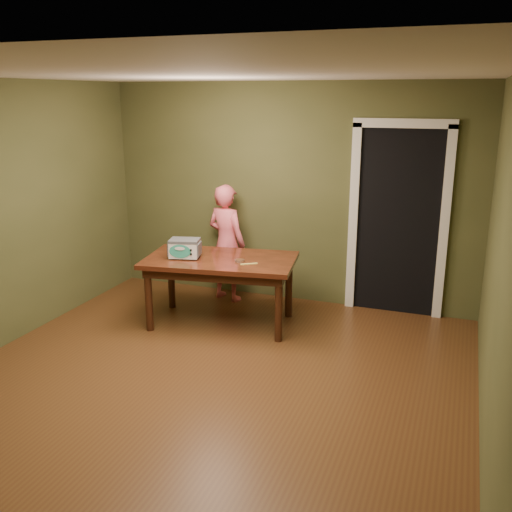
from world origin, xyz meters
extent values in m
plane|color=#543218|center=(0.00, 0.00, 0.00)|extent=(5.00, 5.00, 0.00)
cube|color=brown|center=(0.00, 2.50, 1.30)|extent=(4.50, 0.02, 2.60)
cube|color=brown|center=(2.25, 0.00, 1.30)|extent=(0.02, 5.00, 2.60)
cube|color=white|center=(0.00, 0.00, 2.60)|extent=(4.50, 5.00, 0.02)
cube|color=black|center=(1.30, 2.80, 1.05)|extent=(0.90, 0.60, 2.10)
cube|color=black|center=(1.30, 2.48, 1.05)|extent=(0.90, 0.02, 2.10)
cube|color=white|center=(0.80, 2.47, 1.05)|extent=(0.10, 0.06, 2.20)
cube|color=white|center=(1.80, 2.47, 1.05)|extent=(0.10, 0.06, 2.20)
cube|color=white|center=(1.30, 2.47, 2.15)|extent=(1.10, 0.06, 0.10)
cube|color=black|center=(-0.43, 1.45, 0.72)|extent=(1.72, 1.13, 0.05)
cube|color=black|center=(-0.43, 1.45, 0.65)|extent=(1.58, 0.99, 0.10)
cylinder|color=black|center=(-1.07, 1.00, 0.35)|extent=(0.08, 0.08, 0.70)
cylinder|color=black|center=(-1.17, 1.69, 0.35)|extent=(0.08, 0.08, 0.70)
cylinder|color=black|center=(0.32, 1.21, 0.35)|extent=(0.08, 0.08, 0.70)
cylinder|color=black|center=(0.21, 1.90, 0.35)|extent=(0.08, 0.08, 0.70)
cylinder|color=#4C4F54|center=(-0.89, 1.22, 0.76)|extent=(0.02, 0.02, 0.01)
cylinder|color=#4C4F54|center=(-0.93, 1.38, 0.76)|extent=(0.02, 0.02, 0.01)
cylinder|color=#4C4F54|center=(-0.65, 1.28, 0.76)|extent=(0.02, 0.02, 0.01)
cylinder|color=#4C4F54|center=(-0.69, 1.44, 0.76)|extent=(0.02, 0.02, 0.01)
cube|color=white|center=(-0.79, 1.33, 0.85)|extent=(0.35, 0.29, 0.17)
cube|color=#4C4F54|center=(-0.79, 1.33, 0.94)|extent=(0.36, 0.29, 0.03)
cube|color=#4C4F54|center=(-0.95, 1.29, 0.85)|extent=(0.06, 0.19, 0.13)
cube|color=#4C4F54|center=(-0.64, 1.37, 0.85)|extent=(0.06, 0.19, 0.13)
ellipsoid|color=teal|center=(-0.79, 1.21, 0.85)|extent=(0.23, 0.06, 0.15)
cylinder|color=black|center=(-0.67, 1.24, 0.87)|extent=(0.02, 0.02, 0.02)
cylinder|color=black|center=(-0.67, 1.24, 0.82)|extent=(0.02, 0.01, 0.02)
cylinder|color=silver|center=(-0.18, 1.40, 0.76)|extent=(0.10, 0.10, 0.02)
cylinder|color=#4D3019|center=(-0.18, 1.40, 0.77)|extent=(0.09, 0.09, 0.01)
cube|color=#DACE5F|center=(-0.06, 1.34, 0.75)|extent=(0.16, 0.12, 0.01)
imported|color=#F16372|center=(-0.68, 2.20, 0.71)|extent=(0.59, 0.47, 1.43)
camera|label=1|loc=(1.98, -3.94, 2.45)|focal=40.00mm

